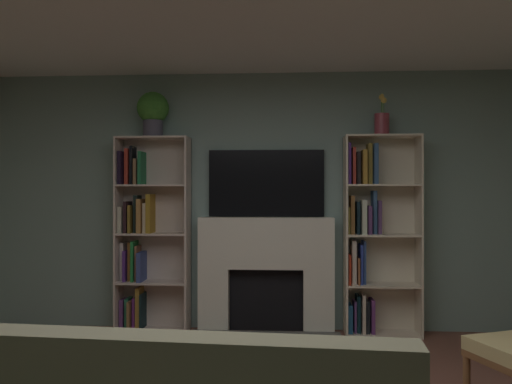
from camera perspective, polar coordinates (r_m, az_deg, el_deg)
The scene contains 7 objects.
wall_back_accent at distance 5.30m, azimuth 1.17°, elevation -0.96°, with size 5.75×0.06×2.61m, color gray.
fireplace at distance 5.23m, azimuth 1.11°, elevation -8.77°, with size 1.45×0.50×1.14m.
tv at distance 5.25m, azimuth 1.15°, elevation 0.97°, with size 1.16×0.06×0.67m, color black.
bookshelf_left at distance 5.38m, azimuth -12.06°, elevation -4.75°, with size 0.73×0.28×1.95m.
bookshelf_right at distance 5.24m, azimuth 12.65°, elevation -4.56°, with size 0.73×0.31×1.95m.
potted_plant at distance 5.36m, azimuth -11.28°, elevation 8.71°, with size 0.32×0.32×0.45m.
vase_with_flowers at distance 5.25m, azimuth 13.70°, elevation 7.46°, with size 0.14×0.14×0.41m.
Camera 1 is at (0.22, -2.43, 1.38)m, focal length 36.30 mm.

